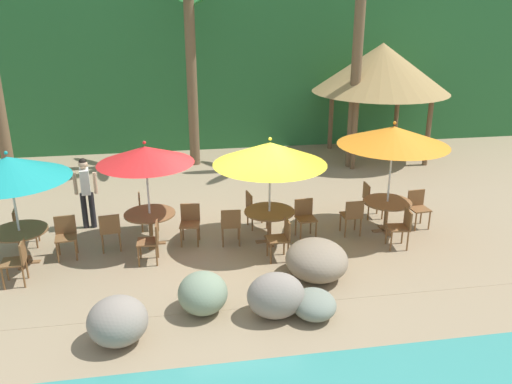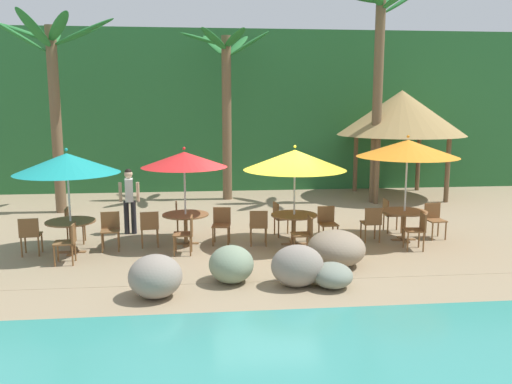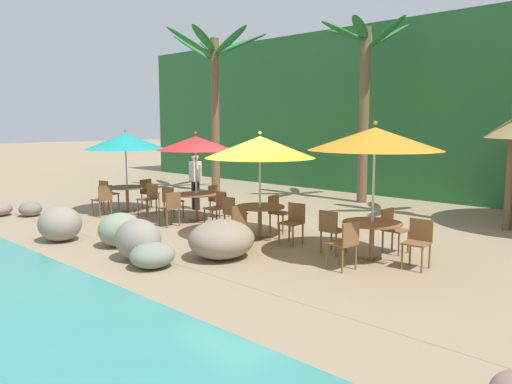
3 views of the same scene
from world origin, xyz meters
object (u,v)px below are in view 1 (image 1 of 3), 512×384
object	(u,v)px
dining_table_orange	(387,206)
umbrella_orange	(394,136)
umbrella_teal	(8,168)
chair_teal_seaward	(66,234)
chair_yellow_seaward	(305,215)
chair_orange_right	(402,226)
palm_tree_third	(360,19)
chair_yellow_inland	(254,207)
dining_table_teal	(20,236)
dining_table_yellow	(269,216)
chair_orange_inland	(370,198)
chair_orange_seaward	(418,206)
chair_orange_left	(353,215)
dining_table_red	(150,218)
chair_red_inland	(145,209)
chair_teal_inland	(22,224)
waiter_in_white	(86,188)
palm_tree_second	(190,43)
chair_yellow_left	(231,224)
umbrella_red	(145,155)
chair_red_left	(110,229)
chair_teal_right	(18,259)
palapa_hut	(382,68)
chair_red_right	(152,239)
chair_yellow_right	(282,236)
chair_red_seaward	(190,221)

from	to	relation	value
dining_table_orange	umbrella_orange	bearing A→B (deg)	176.42
umbrella_teal	chair_teal_seaward	xyz separation A→B (m)	(0.83, 0.19, -1.53)
chair_yellow_seaward	chair_orange_right	world-z (taller)	same
chair_orange_right	palm_tree_third	bearing A→B (deg)	81.40
chair_yellow_inland	dining_table_teal	bearing A→B (deg)	-168.47
dining_table_teal	dining_table_yellow	size ratio (longest dim) A/B	1.00
chair_orange_inland	chair_orange_seaward	bearing A→B (deg)	-37.26
umbrella_teal	chair_orange_seaward	bearing A→B (deg)	2.98
chair_orange_inland	chair_orange_left	size ratio (longest dim) A/B	1.00
dining_table_red	chair_yellow_inland	xyz separation A→B (m)	(2.35, 0.52, -0.10)
dining_table_orange	chair_red_inland	bearing A→B (deg)	169.36
chair_orange_seaward	dining_table_red	bearing A→B (deg)	179.81
chair_teal_inland	umbrella_orange	xyz separation A→B (m)	(8.05, -0.55, 1.76)
waiter_in_white	chair_teal_inland	bearing A→B (deg)	-147.79
chair_teal_seaward	chair_orange_right	distance (m)	7.08
dining_table_teal	dining_table_yellow	xyz separation A→B (m)	(5.11, 0.17, 0.00)
chair_teal_seaward	palm_tree_second	distance (m)	7.58
chair_teal_seaward	chair_yellow_inland	xyz separation A→B (m)	(4.06, 0.81, 0.00)
dining_table_teal	dining_table_red	bearing A→B (deg)	10.56
chair_yellow_left	dining_table_orange	world-z (taller)	chair_yellow_left
waiter_in_white	chair_yellow_inland	bearing A→B (deg)	-9.50
chair_yellow_left	chair_orange_seaward	world-z (taller)	same
chair_orange_right	umbrella_red	bearing A→B (deg)	168.95
dining_table_orange	chair_orange_seaward	size ratio (longest dim) A/B	1.26
chair_red_left	chair_yellow_inland	xyz separation A→B (m)	(3.18, 0.72, 0.00)
palm_tree_second	palm_tree_third	xyz separation A→B (m)	(4.93, -1.03, 0.70)
chair_red_left	umbrella_orange	world-z (taller)	umbrella_orange
chair_teal_seaward	chair_teal_right	bearing A→B (deg)	-123.65
chair_red_left	palapa_hut	world-z (taller)	palapa_hut
chair_teal_inland	chair_red_right	xyz separation A→B (m)	(2.77, -1.22, 0.00)
umbrella_orange	waiter_in_white	size ratio (longest dim) A/B	1.53
chair_teal_seaward	chair_red_right	size ratio (longest dim) A/B	1.00
chair_red_inland	chair_yellow_seaward	size ratio (longest dim) A/B	1.00
dining_table_orange	palapa_hut	xyz separation A→B (m)	(2.08, 5.93, 2.35)
chair_orange_inland	palm_tree_second	size ratio (longest dim) A/B	0.15
chair_teal_inland	umbrella_orange	distance (m)	8.26
chair_red_left	waiter_in_white	xyz separation A→B (m)	(-0.62, 1.36, 0.47)
dining_table_teal	chair_teal_inland	size ratio (longest dim) A/B	1.26
chair_orange_left	chair_orange_right	distance (m)	1.14
chair_yellow_right	chair_yellow_seaward	bearing A→B (deg)	53.63
dining_table_teal	chair_yellow_seaward	world-z (taller)	chair_yellow_seaward
chair_orange_inland	palapa_hut	size ratio (longest dim) A/B	0.19
chair_yellow_inland	umbrella_orange	xyz separation A→B (m)	(2.98, -0.71, 1.76)
umbrella_red	chair_red_left	world-z (taller)	umbrella_red
dining_table_yellow	chair_orange_left	size ratio (longest dim) A/B	1.26
chair_red_seaward	chair_yellow_right	distance (m)	2.14
umbrella_red	chair_red_left	bearing A→B (deg)	-166.77
dining_table_yellow	chair_yellow_seaward	xyz separation A→B (m)	(0.84, 0.15, -0.10)
chair_red_inland	chair_yellow_inland	xyz separation A→B (m)	(2.50, -0.32, 0.00)
chair_red_seaward	umbrella_orange	distance (m)	4.81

